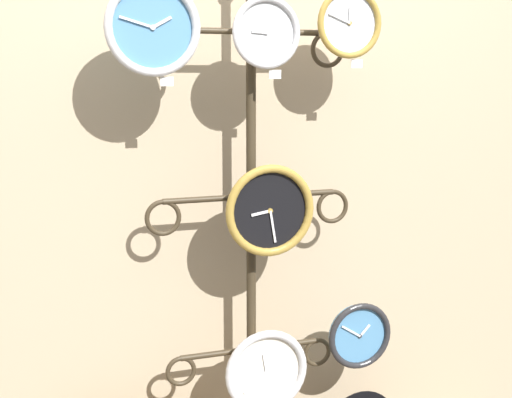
# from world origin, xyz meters

# --- Properties ---
(shop_wall) EXTENTS (4.40, 0.04, 2.80)m
(shop_wall) POSITION_xyz_m (0.00, 0.57, 1.40)
(shop_wall) COLOR tan
(shop_wall) RESTS_ON ground_plane
(display_stand) EXTENTS (0.73, 0.42, 1.89)m
(display_stand) POSITION_xyz_m (0.00, 0.41, 0.57)
(display_stand) COLOR #382D1E
(display_stand) RESTS_ON ground_plane
(clock_top_left) EXTENTS (0.29, 0.04, 0.29)m
(clock_top_left) POSITION_xyz_m (-0.34, 0.31, 1.61)
(clock_top_left) COLOR #4C84B2
(clock_top_center) EXTENTS (0.22, 0.04, 0.22)m
(clock_top_center) POSITION_xyz_m (0.02, 0.31, 1.60)
(clock_top_center) COLOR silver
(clock_top_right) EXTENTS (0.23, 0.04, 0.23)m
(clock_top_right) POSITION_xyz_m (0.31, 0.33, 1.64)
(clock_top_right) COLOR silver
(clock_middle_center) EXTENTS (0.31, 0.04, 0.31)m
(clock_middle_center) POSITION_xyz_m (0.03, 0.32, 1.04)
(clock_middle_center) COLOR black
(clock_bottom_center) EXTENTS (0.29, 0.04, 0.29)m
(clock_bottom_center) POSITION_xyz_m (0.02, 0.32, 0.48)
(clock_bottom_center) COLOR silver
(clock_bottom_right) EXTENTS (0.24, 0.04, 0.24)m
(clock_bottom_right) POSITION_xyz_m (0.38, 0.34, 0.56)
(clock_bottom_right) COLOR #4C84B2
(price_tag_upper) EXTENTS (0.04, 0.00, 0.03)m
(price_tag_upper) POSITION_xyz_m (-0.30, 0.31, 1.45)
(price_tag_upper) COLOR white
(price_tag_mid) EXTENTS (0.04, 0.00, 0.03)m
(price_tag_mid) POSITION_xyz_m (0.05, 0.31, 1.47)
(price_tag_mid) COLOR white
(price_tag_lower) EXTENTS (0.04, 0.00, 0.03)m
(price_tag_lower) POSITION_xyz_m (0.34, 0.33, 1.51)
(price_tag_lower) COLOR white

